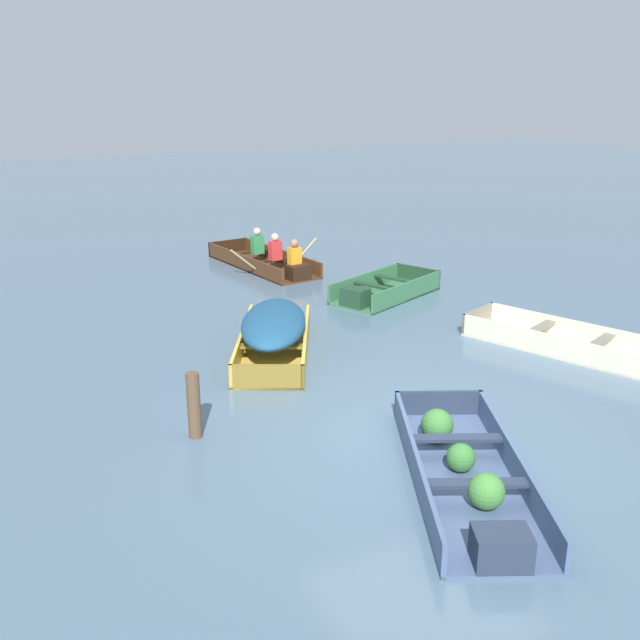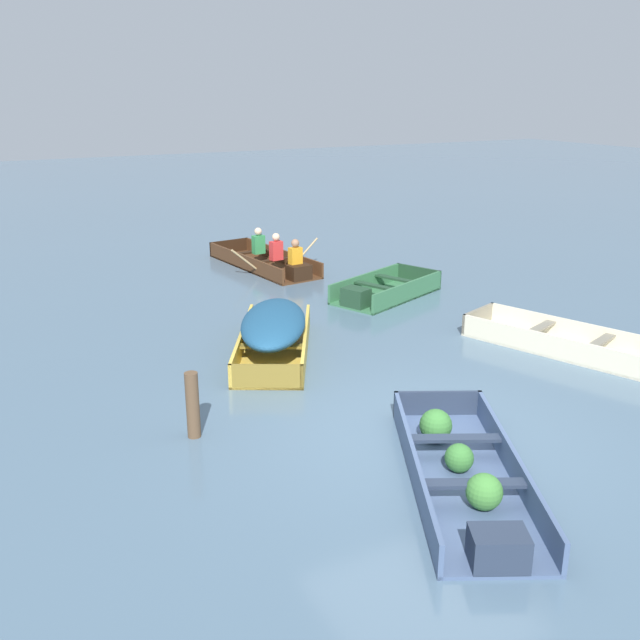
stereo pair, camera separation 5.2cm
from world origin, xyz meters
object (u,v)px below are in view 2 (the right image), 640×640
(dinghy_slate_blue_foreground, at_px, (463,472))
(skiff_green_mid_moored, at_px, (383,291))
(mooring_post, at_px, (193,405))
(skiff_yellow_near_moored, at_px, (274,328))
(skiff_cream_far_moored, at_px, (577,346))
(rowboat_dark_varnish_with_crew, at_px, (268,260))

(dinghy_slate_blue_foreground, relative_size, skiff_green_mid_moored, 1.28)
(dinghy_slate_blue_foreground, bearing_deg, mooring_post, 132.25)
(skiff_yellow_near_moored, distance_m, skiff_green_mid_moored, 3.77)
(skiff_yellow_near_moored, height_order, mooring_post, mooring_post)
(skiff_cream_far_moored, height_order, rowboat_dark_varnish_with_crew, rowboat_dark_varnish_with_crew)
(skiff_green_mid_moored, bearing_deg, mooring_post, -142.96)
(skiff_green_mid_moored, relative_size, mooring_post, 3.17)
(mooring_post, bearing_deg, skiff_yellow_near_moored, 46.56)
(skiff_green_mid_moored, distance_m, rowboat_dark_varnish_with_crew, 3.52)
(skiff_yellow_near_moored, bearing_deg, skiff_green_mid_moored, 29.36)
(dinghy_slate_blue_foreground, relative_size, rowboat_dark_varnish_with_crew, 0.95)
(skiff_yellow_near_moored, bearing_deg, skiff_cream_far_moored, -28.39)
(skiff_green_mid_moored, xyz_separation_m, mooring_post, (-5.37, -4.05, 0.28))
(dinghy_slate_blue_foreground, bearing_deg, skiff_cream_far_moored, 28.99)
(skiff_yellow_near_moored, bearing_deg, rowboat_dark_varnish_with_crew, 66.91)
(dinghy_slate_blue_foreground, height_order, skiff_cream_far_moored, dinghy_slate_blue_foreground)
(dinghy_slate_blue_foreground, height_order, skiff_green_mid_moored, dinghy_slate_blue_foreground)
(skiff_green_mid_moored, height_order, mooring_post, mooring_post)
(skiff_green_mid_moored, height_order, rowboat_dark_varnish_with_crew, rowboat_dark_varnish_with_crew)
(skiff_yellow_near_moored, height_order, skiff_green_mid_moored, skiff_yellow_near_moored)
(skiff_cream_far_moored, relative_size, mooring_post, 4.16)
(skiff_yellow_near_moored, xyz_separation_m, skiff_cream_far_moored, (4.31, -2.33, -0.29))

